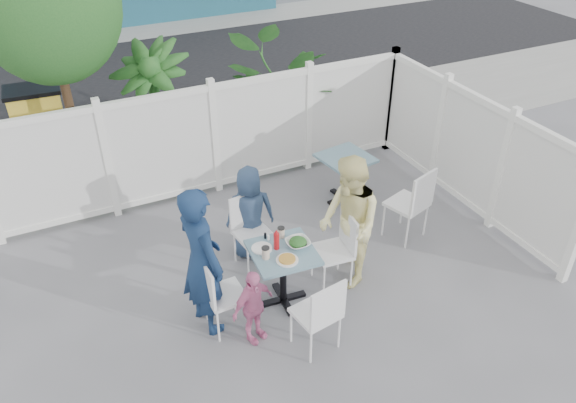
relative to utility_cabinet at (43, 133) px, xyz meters
name	(u,v)px	position (x,y,z in m)	size (l,w,h in m)	color
ground	(284,293)	(2.01, -4.00, -0.64)	(80.00, 80.00, 0.00)	slate
near_sidewalk	(184,149)	(2.01, -0.20, -0.64)	(24.00, 2.60, 0.01)	gray
street	(132,75)	(2.01, 3.50, -0.64)	(24.00, 5.00, 0.01)	black
far_sidewalk	(105,35)	(2.01, 6.60, -0.64)	(24.00, 1.60, 0.01)	gray
fence_back	(215,141)	(2.11, -1.60, 0.14)	(5.86, 0.08, 1.60)	white
fence_right	(468,153)	(5.01, -3.40, 0.14)	(0.08, 3.66, 1.60)	white
tree	(46,5)	(0.41, -0.70, 1.95)	(1.80, 1.62, 3.59)	#382316
utility_cabinet	(43,133)	(0.00, 0.00, 0.00)	(0.69, 0.50, 1.29)	gold
potted_shrub_a	(154,115)	(1.48, -0.90, 0.37)	(1.14, 1.14, 2.03)	#1F541F
potted_shrub_b	(286,98)	(3.49, -1.00, 0.28)	(1.67, 1.45, 1.85)	#1F541F
main_table	(283,263)	(1.96, -4.10, -0.10)	(0.71, 0.71, 0.70)	teal
spare_table	(345,167)	(3.60, -2.62, -0.12)	(0.73, 0.73, 0.68)	teal
chair_left	(218,291)	(1.20, -4.18, -0.13)	(0.40, 0.41, 0.88)	white
chair_right	(339,244)	(2.66, -4.06, -0.12)	(0.43, 0.45, 0.90)	white
chair_back	(250,225)	(1.92, -3.29, -0.13)	(0.44, 0.43, 0.88)	white
chair_near	(321,311)	(1.98, -4.88, -0.12)	(0.46, 0.45, 0.90)	white
chair_spare	(413,200)	(3.89, -3.76, -0.07)	(0.56, 0.55, 0.99)	white
man	(202,261)	(1.10, -4.04, 0.19)	(0.61, 0.40, 1.67)	#142A4D
woman	(349,223)	(2.77, -4.07, 0.14)	(0.76, 0.59, 1.56)	#F8E659
boy	(250,213)	(1.98, -3.16, -0.05)	(0.58, 0.38, 1.19)	navy
toddler	(253,307)	(1.46, -4.46, -0.21)	(0.51, 0.21, 0.87)	pink
plate_main	(287,260)	(1.93, -4.26, 0.06)	(0.23, 0.23, 0.01)	white
plate_side	(262,248)	(1.78, -3.97, 0.06)	(0.22, 0.22, 0.02)	white
salad_bowl	(298,243)	(2.14, -4.08, 0.08)	(0.25, 0.25, 0.06)	white
coffee_cup_a	(266,253)	(1.75, -4.12, 0.11)	(0.08, 0.08, 0.12)	beige
coffee_cup_b	(281,233)	(2.05, -3.87, 0.11)	(0.08, 0.08, 0.11)	beige
ketchup_bottle	(276,241)	(1.92, -4.03, 0.15)	(0.06, 0.06, 0.19)	#B21015
salt_shaker	(268,238)	(1.90, -3.86, 0.08)	(0.03, 0.03, 0.06)	white
pepper_shaker	(265,236)	(1.88, -3.81, 0.08)	(0.03, 0.03, 0.06)	black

